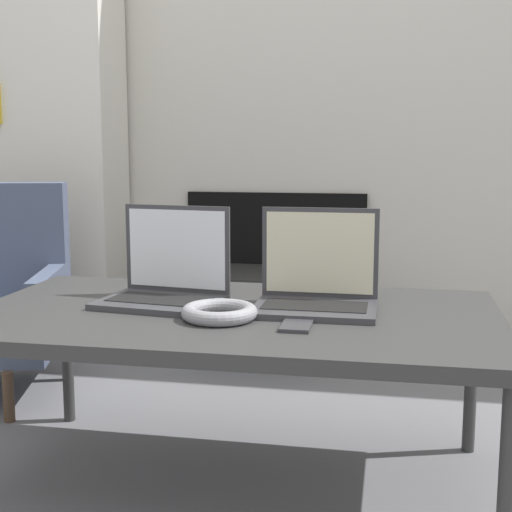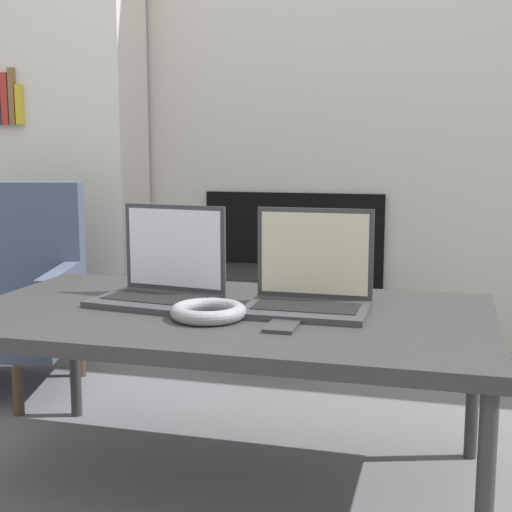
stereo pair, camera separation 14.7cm
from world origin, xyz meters
TOP-DOWN VIEW (x-y plane):
  - wall_back at (-0.00, 1.75)m, footprint 7.00×0.08m
  - table at (0.00, 0.33)m, footprint 1.33×0.75m
  - laptop_left at (-0.20, 0.40)m, footprint 0.34×0.27m
  - laptop_right at (0.20, 0.40)m, footprint 0.31×0.23m
  - headphones at (-0.01, 0.24)m, footprint 0.18×0.18m
  - phone at (0.18, 0.21)m, footprint 0.07×0.14m
  - tv at (-0.12, 1.50)m, footprint 0.59×0.40m
  - bookshelf at (-1.17, 1.55)m, footprint 0.75×0.32m

SIDE VIEW (x-z plane):
  - tv at x=-0.12m, z-range 0.00..0.36m
  - table at x=0.00m, z-range 0.20..0.67m
  - phone at x=0.18m, z-range 0.47..0.48m
  - headphones at x=-0.01m, z-range 0.47..0.51m
  - laptop_left at x=-0.20m, z-range 0.40..0.66m
  - laptop_right at x=0.20m, z-range 0.40..0.66m
  - bookshelf at x=-1.17m, z-range 0.00..1.78m
  - wall_back at x=0.00m, z-range -0.01..2.59m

